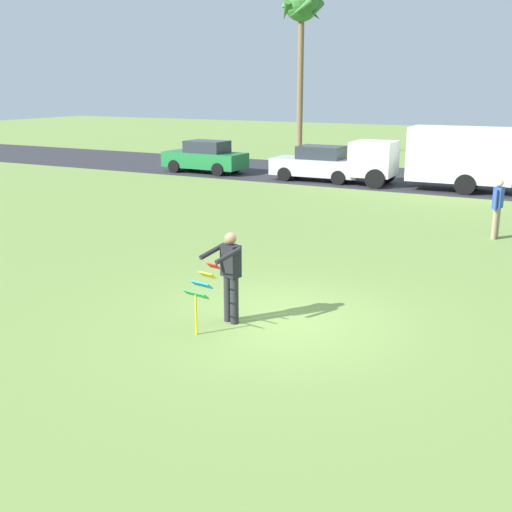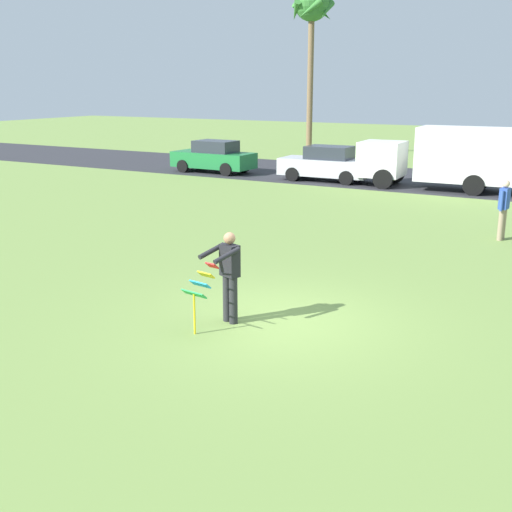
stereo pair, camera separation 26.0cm
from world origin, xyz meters
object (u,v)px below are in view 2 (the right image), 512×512
at_px(parked_car_green, 214,157).
at_px(person_kite_flyer, 229,274).
at_px(kite_held, 200,287).
at_px(parked_car_silver, 326,164).
at_px(person_walker_near, 504,208).
at_px(parked_truck_white_box, 450,157).
at_px(palm_tree_left_near, 312,12).

bearing_deg(parked_car_green, person_kite_flyer, -56.75).
bearing_deg(person_kite_flyer, kite_held, -107.96).
bearing_deg(parked_car_silver, person_walker_near, -42.97).
height_order(parked_truck_white_box, palm_tree_left_near, palm_tree_left_near).
relative_size(parked_car_green, parked_car_silver, 1.00).
height_order(parked_car_green, palm_tree_left_near, palm_tree_left_near).
distance_m(parked_car_silver, parked_truck_white_box, 5.56).
bearing_deg(person_walker_near, person_kite_flyer, -109.85).
bearing_deg(parked_truck_white_box, person_kite_flyer, -90.03).
distance_m(person_kite_flyer, parked_truck_white_box, 17.75).
height_order(person_kite_flyer, person_walker_near, same).
bearing_deg(palm_tree_left_near, kite_held, -69.40).
height_order(person_kite_flyer, kite_held, person_kite_flyer).
relative_size(parked_car_green, palm_tree_left_near, 0.43).
bearing_deg(parked_car_silver, person_kite_flyer, -72.74).
xyz_separation_m(person_kite_flyer, palm_tree_left_near, (-10.71, 27.30, 7.50)).
relative_size(person_kite_flyer, person_walker_near, 1.00).
height_order(parked_car_silver, person_walker_near, person_walker_near).
relative_size(kite_held, parked_car_green, 0.29).
xyz_separation_m(person_kite_flyer, kite_held, (-0.21, -0.65, -0.11)).
height_order(kite_held, parked_car_green, parked_car_green).
relative_size(parked_car_silver, parked_truck_white_box, 0.63).
distance_m(kite_held, parked_truck_white_box, 18.40).
distance_m(kite_held, palm_tree_left_near, 30.81).
height_order(parked_car_green, parked_truck_white_box, parked_truck_white_box).
xyz_separation_m(person_kite_flyer, person_walker_near, (3.41, 9.43, -0.02)).
xyz_separation_m(parked_car_silver, palm_tree_left_near, (-5.20, 9.55, 7.68)).
bearing_deg(kite_held, parked_truck_white_box, 89.32).
xyz_separation_m(parked_truck_white_box, palm_tree_left_near, (-10.72, 9.56, 7.04)).
bearing_deg(person_kite_flyer, parked_car_silver, 107.26).
xyz_separation_m(palm_tree_left_near, person_walker_near, (14.12, -17.86, -7.52)).
bearing_deg(person_kite_flyer, parked_truck_white_box, 89.97).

